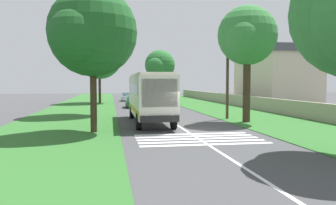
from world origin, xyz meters
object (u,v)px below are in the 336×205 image
object	(u,v)px
roadside_tree_left_0	(91,34)
roadside_tree_right_1	(246,37)
coach_bus	(150,95)
roadside_building	(275,76)
trailing_minibus_0	(144,90)
trailing_car_2	(127,97)
utility_pole	(227,75)
trailing_car_0	(133,102)
trailing_car_1	(156,99)
roadside_tree_left_1	(99,58)
roadside_tree_right_2	(159,66)
roadside_tree_left_2	(92,36)

from	to	relation	value
roadside_tree_left_0	roadside_tree_right_1	size ratio (longest dim) A/B	0.99
coach_bus	roadside_building	distance (m)	28.47
trailing_minibus_0	roadside_tree_right_1	xyz separation A→B (m)	(-44.80, -3.46, 4.98)
trailing_car_2	utility_pole	bearing A→B (deg)	-167.35
trailing_minibus_0	roadside_building	bearing A→B (deg)	-145.69
roadside_tree_right_1	roadside_building	distance (m)	24.69
trailing_car_0	trailing_minibus_0	distance (m)	27.59
trailing_car_2	roadside_tree_left_0	distance (m)	37.66
coach_bus	trailing_car_1	world-z (taller)	coach_bus
roadside_tree_left_1	trailing_car_0	bearing A→B (deg)	-155.51
trailing_car_1	roadside_tree_left_1	xyz separation A→B (m)	(1.29, 8.36, 6.09)
roadside_tree_left_0	roadside_tree_right_2	xyz separation A→B (m)	(50.10, -11.17, 0.49)
roadside_tree_right_1	utility_pole	size ratio (longest dim) A/B	1.25
trailing_car_1	roadside_tree_left_2	world-z (taller)	roadside_tree_left_2
coach_bus	trailing_car_2	xyz separation A→B (m)	(32.36, 0.14, -1.48)
trailing_car_1	roadside_tree_left_0	bearing A→B (deg)	165.22
roadside_tree_left_0	roadside_tree_left_1	size ratio (longest dim) A/B	0.86
roadside_tree_left_2	roadside_building	distance (m)	28.03
coach_bus	trailing_car_0	xyz separation A→B (m)	(16.61, 0.15, -1.48)
trailing_car_2	roadside_building	xyz separation A→B (m)	(-12.31, -20.27, 3.35)
roadside_tree_left_1	roadside_building	size ratio (longest dim) A/B	0.74
coach_bus	roadside_tree_right_2	size ratio (longest dim) A/B	1.14
roadside_tree_left_0	roadside_tree_right_1	world-z (taller)	roadside_tree_right_1
roadside_tree_left_2	trailing_minibus_0	bearing A→B (deg)	-12.90
trailing_car_0	roadside_building	size ratio (longest dim) A/B	0.31
utility_pole	roadside_building	xyz separation A→B (m)	(18.42, -13.37, 0.29)
coach_bus	utility_pole	size ratio (longest dim) A/B	1.57
trailing_minibus_0	roadside_tree_left_2	world-z (taller)	roadside_tree_left_2
trailing_car_0	roadside_tree_right_2	size ratio (longest dim) A/B	0.44
trailing_car_2	trailing_car_1	bearing A→B (deg)	-151.81
coach_bus	trailing_minibus_0	size ratio (longest dim) A/B	1.86
trailing_minibus_0	utility_pole	bearing A→B (deg)	-176.08
roadside_tree_right_2	roadside_building	xyz separation A→B (m)	(-25.34, -13.05, -2.49)
roadside_tree_left_0	roadside_tree_right_1	distance (m)	12.04
trailing_minibus_0	coach_bus	bearing A→B (deg)	174.98
roadside_tree_left_1	roadside_building	world-z (taller)	roadside_tree_left_1
trailing_minibus_0	roadside_tree_left_2	bearing A→B (deg)	167.10
trailing_minibus_0	utility_pole	world-z (taller)	utility_pole
trailing_car_0	roadside_tree_right_2	xyz separation A→B (m)	(28.79, -7.22, 5.84)
trailing_minibus_0	roadside_building	world-z (taller)	roadside_building
trailing_car_1	utility_pole	world-z (taller)	utility_pole
roadside_tree_left_2	roadside_tree_right_2	xyz separation A→B (m)	(38.21, -11.62, -0.90)
trailing_car_1	roadside_tree_left_0	distance (m)	31.27
trailing_car_0	roadside_building	bearing A→B (deg)	-80.36
roadside_building	trailing_minibus_0	bearing A→B (deg)	34.31
roadside_tree_right_2	utility_pole	xyz separation A→B (m)	(-43.77, 0.32, -2.78)
trailing_minibus_0	roadside_tree_left_1	size ratio (longest dim) A/B	0.58
coach_bus	utility_pole	xyz separation A→B (m)	(1.62, -6.75, 1.58)
roadside_tree_left_0	roadside_tree_right_1	bearing A→B (deg)	-71.61
trailing_car_1	roadside_tree_right_2	bearing A→B (deg)	-9.27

